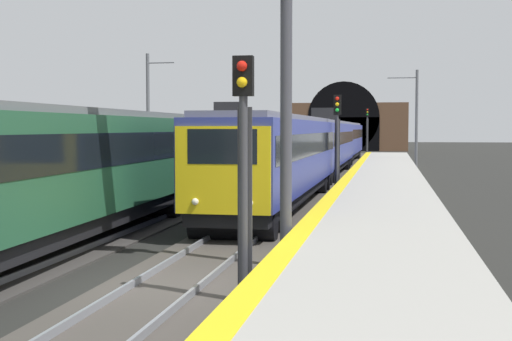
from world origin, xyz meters
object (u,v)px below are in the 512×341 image
catenary_mast_near (148,116)px  catenary_mast_far (416,119)px  train_main_approaching (324,144)px  railway_signal_far (367,127)px  train_adjacent_platform (177,154)px  railway_signal_near (244,159)px  railway_signal_mid (337,133)px  overhead_signal_gantry (116,33)px

catenary_mast_near → catenary_mast_far: (13.06, -17.34, -0.10)m
train_main_approaching → catenary_mast_far: catenary_mast_far is taller
railway_signal_far → catenary_mast_near: (-44.69, 12.62, 0.69)m
train_main_approaching → catenary_mast_far: (7.10, -6.52, 1.83)m
train_adjacent_platform → catenary_mast_near: bearing=-158.3°
catenary_mast_far → railway_signal_far: bearing=8.5°
catenary_mast_near → railway_signal_far: bearing=-15.8°
train_main_approaching → catenary_mast_near: bearing=-60.8°
train_adjacent_platform → railway_signal_near: 16.75m
train_main_approaching → railway_signal_mid: size_ratio=12.06×
railway_signal_near → railway_signal_mid: bearing=-180.0°
railway_signal_far → overhead_signal_gantry: bearing=-3.1°
catenary_mast_near → catenary_mast_far: 21.71m
overhead_signal_gantry → catenary_mast_far: catenary_mast_far is taller
railway_signal_mid → catenary_mast_near: (6.43, 12.62, 1.07)m
railway_signal_near → catenary_mast_far: (43.91, -4.72, 1.28)m
train_main_approaching → catenary_mast_near: catenary_mast_near is taller
catenary_mast_near → train_main_approaching: bearing=-61.1°
overhead_signal_gantry → catenary_mast_near: bearing=17.7°
railway_signal_mid → catenary_mast_near: catenary_mast_near is taller
railway_signal_mid → catenary_mast_far: catenary_mast_far is taller
train_main_approaching → catenary_mast_near: (-5.96, 10.82, 1.94)m
railway_signal_near → train_adjacent_platform: bearing=-158.7°
catenary_mast_near → overhead_signal_gantry: bearing=-162.3°
train_adjacent_platform → overhead_signal_gantry: size_ratio=4.65×
train_adjacent_platform → railway_signal_near: size_ratio=8.61×
railway_signal_near → railway_signal_far: bearing=-180.0°
railway_signal_mid → catenary_mast_far: 20.08m
train_main_approaching → railway_signal_mid: (-12.39, -1.80, 0.86)m
overhead_signal_gantry → catenary_mast_far: bearing=-12.1°
railway_signal_far → catenary_mast_near: catenary_mast_near is taller
catenary_mast_far → railway_signal_mid: bearing=166.4°
railway_signal_mid → catenary_mast_far: bearing=166.4°
train_adjacent_platform → catenary_mast_far: 30.35m
train_main_approaching → train_adjacent_platform: (-21.20, 4.28, 0.04)m
railway_signal_far → overhead_signal_gantry: 72.11m
railway_signal_far → overhead_signal_gantry: size_ratio=0.66×
train_main_approaching → railway_signal_near: train_main_approaching is taller
railway_signal_near → railway_signal_far: railway_signal_far is taller
train_adjacent_platform → railway_signal_far: railway_signal_far is taller
railway_signal_near → railway_signal_mid: 24.41m
railway_signal_mid → catenary_mast_near: 14.21m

